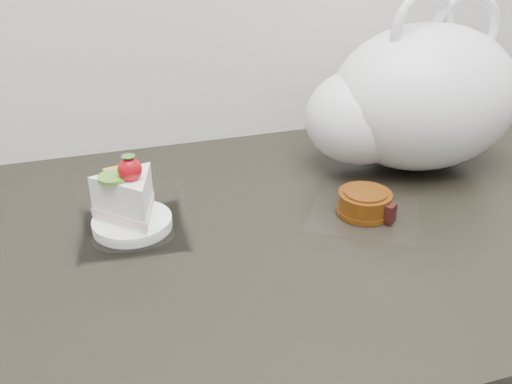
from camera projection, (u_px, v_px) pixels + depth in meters
name	position (u px, v px, depth m)	size (l,w,h in m)	color
cake_tray	(131.00, 211.00, 0.74)	(0.15, 0.15, 0.11)	white
mooncake_wrap	(365.00, 205.00, 0.78)	(0.20, 0.19, 0.03)	white
plastic_bag	(412.00, 100.00, 0.88)	(0.36, 0.26, 0.28)	white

